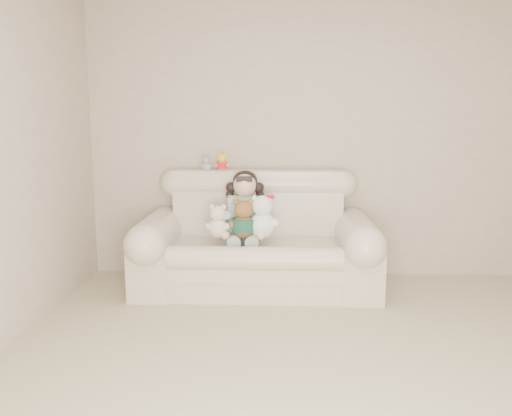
% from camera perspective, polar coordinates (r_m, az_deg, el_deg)
% --- Properties ---
extents(floor, '(5.00, 5.00, 0.00)m').
position_cam_1_polar(floor, '(2.99, 11.74, -20.89)').
color(floor, '#9A8F6D').
rests_on(floor, ground).
extents(wall_back, '(4.50, 0.00, 4.50)m').
position_cam_1_polar(wall_back, '(5.06, 7.67, 7.27)').
color(wall_back, '#C2B29A').
rests_on(wall_back, ground).
extents(sofa, '(2.10, 0.95, 1.03)m').
position_cam_1_polar(sofa, '(4.64, 0.05, -2.65)').
color(sofa, beige).
rests_on(sofa, floor).
extents(seated_child, '(0.41, 0.49, 0.64)m').
position_cam_1_polar(seated_child, '(4.68, -1.20, 0.26)').
color(seated_child, '#2D6950').
rests_on(seated_child, sofa).
extents(brown_teddy, '(0.26, 0.21, 0.39)m').
position_cam_1_polar(brown_teddy, '(4.47, -1.35, -0.76)').
color(brown_teddy, brown).
rests_on(brown_teddy, sofa).
extents(white_cat, '(0.31, 0.25, 0.44)m').
position_cam_1_polar(white_cat, '(4.47, 0.69, -0.42)').
color(white_cat, white).
rests_on(white_cat, sofa).
extents(cream_teddy, '(0.22, 0.17, 0.34)m').
position_cam_1_polar(cream_teddy, '(4.49, -4.13, -1.08)').
color(cream_teddy, white).
rests_on(cream_teddy, sofa).
extents(yellow_mini_bear, '(0.15, 0.12, 0.21)m').
position_cam_1_polar(yellow_mini_bear, '(4.96, -3.67, 5.12)').
color(yellow_mini_bear, yellow).
rests_on(yellow_mini_bear, sofa).
extents(grey_mini_plush, '(0.12, 0.10, 0.17)m').
position_cam_1_polar(grey_mini_plush, '(4.98, -5.36, 4.94)').
color(grey_mini_plush, '#ACACB3').
rests_on(grey_mini_plush, sofa).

